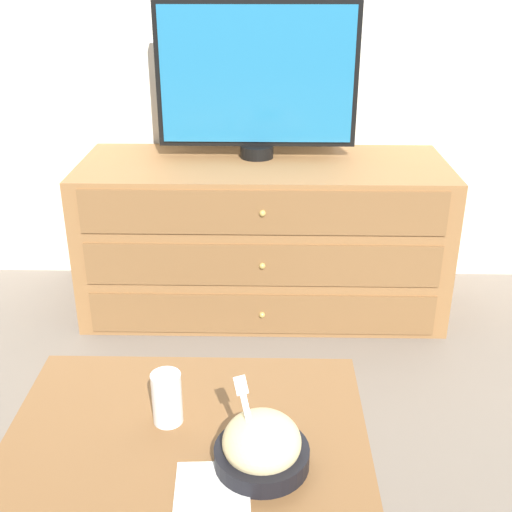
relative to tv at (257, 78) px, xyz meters
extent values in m
plane|color=#70665B|center=(-0.06, 0.24, -0.96)|extent=(12.00, 12.00, 0.00)
cube|color=olive|center=(0.03, -0.08, -0.64)|extent=(1.48, 0.56, 0.64)
cube|color=brown|center=(0.03, -0.36, -0.85)|extent=(1.36, 0.01, 0.17)
sphere|color=tan|center=(0.03, -0.37, -0.85)|extent=(0.02, 0.02, 0.02)
cube|color=brown|center=(0.03, -0.36, -0.64)|extent=(1.36, 0.01, 0.17)
sphere|color=tan|center=(0.03, -0.37, -0.64)|extent=(0.02, 0.02, 0.02)
cube|color=brown|center=(0.03, -0.36, -0.42)|extent=(1.36, 0.01, 0.17)
sphere|color=tan|center=(0.03, -0.37, -0.42)|extent=(0.02, 0.02, 0.02)
cylinder|color=black|center=(0.00, 0.00, -0.29)|extent=(0.14, 0.14, 0.05)
cube|color=black|center=(0.00, 0.00, 0.01)|extent=(0.79, 0.04, 0.56)
cube|color=#1E6B9E|center=(0.00, -0.02, 0.01)|extent=(0.75, 0.01, 0.52)
cube|color=brown|center=(-0.12, -1.51, -0.50)|extent=(0.76, 0.58, 0.02)
cylinder|color=brown|center=(-0.46, -1.26, -0.73)|extent=(0.04, 0.04, 0.45)
cylinder|color=brown|center=(0.22, -1.26, -0.73)|extent=(0.04, 0.04, 0.45)
cylinder|color=black|center=(0.04, -1.59, -0.47)|extent=(0.19, 0.19, 0.04)
ellipsoid|color=beige|center=(0.04, -1.59, -0.43)|extent=(0.15, 0.15, 0.11)
cube|color=white|center=(0.02, -1.60, -0.39)|extent=(0.05, 0.09, 0.14)
cube|color=white|center=(0.00, -1.56, -0.32)|extent=(0.03, 0.03, 0.03)
cylinder|color=#9E6638|center=(-0.16, -1.46, -0.45)|extent=(0.06, 0.06, 0.07)
cylinder|color=white|center=(-0.16, -1.46, -0.43)|extent=(0.06, 0.06, 0.12)
cube|color=white|center=(-0.05, -1.66, -0.48)|extent=(0.15, 0.15, 0.00)
camera|label=1|loc=(0.05, -2.57, 0.41)|focal=45.00mm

